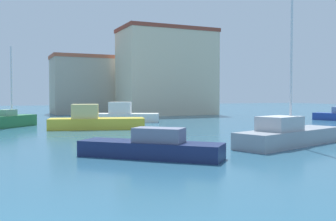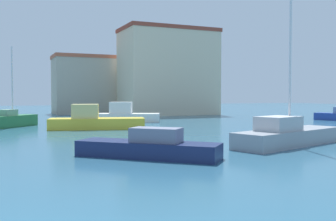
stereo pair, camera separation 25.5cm
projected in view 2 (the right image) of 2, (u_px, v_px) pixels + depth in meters
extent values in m
plane|color=#285670|center=(200.00, 130.00, 29.49)|extent=(160.00, 160.00, 0.00)
cube|color=#28703D|center=(13.00, 121.00, 32.60)|extent=(4.25, 4.47, 0.97)
cube|color=gray|center=(8.00, 113.00, 32.06)|extent=(1.61, 1.64, 0.52)
cylinder|color=silver|center=(12.00, 81.00, 32.47)|extent=(0.12, 0.12, 5.77)
cube|color=gold|center=(97.00, 124.00, 30.55)|extent=(7.66, 4.10, 0.86)
cube|color=#DFCD77|center=(85.00, 111.00, 30.38)|extent=(2.40, 2.22, 1.10)
cube|color=gray|center=(289.00, 137.00, 20.63)|extent=(7.80, 4.14, 0.84)
cube|color=#ADB0B5|center=(278.00, 124.00, 19.91)|extent=(2.60, 2.16, 0.74)
cylinder|color=silver|center=(290.00, 49.00, 20.45)|extent=(0.12, 0.12, 8.53)
cube|color=white|center=(119.00, 118.00, 38.45)|extent=(8.22, 5.41, 0.86)
cube|color=silver|center=(121.00, 108.00, 38.41)|extent=(2.61, 2.39, 1.13)
cube|color=#19234C|center=(147.00, 150.00, 16.60)|extent=(5.60, 5.47, 0.68)
cube|color=slate|center=(156.00, 135.00, 16.44)|extent=(2.26, 2.24, 0.61)
cube|color=#B2A893|center=(90.00, 86.00, 56.45)|extent=(10.15, 5.83, 7.86)
cube|color=#B25B42|center=(89.00, 58.00, 56.28)|extent=(10.36, 5.95, 0.50)
cube|color=beige|center=(168.00, 74.00, 53.06)|extent=(12.47, 7.19, 11.18)
cube|color=brown|center=(168.00, 31.00, 52.83)|extent=(12.72, 7.34, 0.50)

